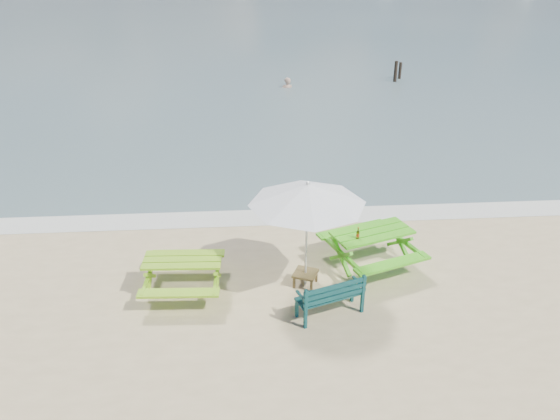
{
  "coord_description": "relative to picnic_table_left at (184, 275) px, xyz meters",
  "views": [
    {
      "loc": [
        -1.07,
        -7.89,
        6.42
      ],
      "look_at": [
        -0.28,
        3.0,
        1.0
      ],
      "focal_mm": 35.0,
      "sensor_mm": 36.0,
      "label": 1
    }
  ],
  "objects": [
    {
      "name": "picnic_table_right",
      "position": [
        3.98,
        0.69,
        0.04
      ],
      "size": [
        2.27,
        2.39,
        0.82
      ],
      "color": "#46B41B",
      "rests_on": "ground"
    },
    {
      "name": "side_table",
      "position": [
        2.47,
        0.01,
        -0.2
      ],
      "size": [
        0.61,
        0.61,
        0.3
      ],
      "color": "brown",
      "rests_on": "ground"
    },
    {
      "name": "picnic_table_left",
      "position": [
        0.0,
        0.0,
        0.0
      ],
      "size": [
        1.63,
        1.79,
        0.74
      ],
      "color": "#7FB91C",
      "rests_on": "ground"
    },
    {
      "name": "patio_umbrella",
      "position": [
        2.47,
        0.01,
        1.71
      ],
      "size": [
        3.03,
        3.03,
        2.28
      ],
      "color": "silver",
      "rests_on": "ground"
    },
    {
      "name": "beer_bottle",
      "position": [
        3.6,
        0.42,
        0.55
      ],
      "size": [
        0.07,
        0.07,
        0.26
      ],
      "color": "#8B5114",
      "rests_on": "picnic_table_right"
    },
    {
      "name": "park_bench",
      "position": [
        2.82,
        -1.01,
        -0.11
      ],
      "size": [
        1.36,
        0.84,
        0.8
      ],
      "color": "#0E3B3C",
      "rests_on": "ground"
    },
    {
      "name": "foam_strip",
      "position": [
        2.33,
        3.11,
        -0.35
      ],
      "size": [
        22.0,
        0.9,
        0.01
      ],
      "primitive_type": "cube",
      "color": "silver",
      "rests_on": "ground"
    },
    {
      "name": "swimmer",
      "position": [
        3.51,
        16.86,
        -0.75
      ],
      "size": [
        0.69,
        0.51,
        1.73
      ],
      "color": "tan",
      "rests_on": "ground"
    },
    {
      "name": "mooring_pilings",
      "position": [
        9.19,
        17.88,
        0.02
      ],
      "size": [
        0.56,
        0.76,
        1.22
      ],
      "color": "black",
      "rests_on": "ground"
    }
  ]
}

